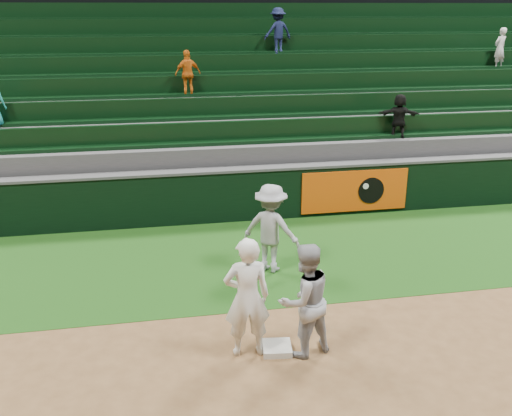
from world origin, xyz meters
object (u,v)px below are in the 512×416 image
Objects in this scene: base_coach at (271,228)px; first_base at (277,348)px; first_baseman at (247,298)px; baserunner at (304,300)px.

first_base is at bearing 113.36° from base_coach.
first_base is 0.96m from first_baseman.
first_baseman is 0.81m from baserunner.
base_coach reaches higher than baserunner.
baserunner is at bearing 171.79° from first_baseman.
first_baseman is at bearing 175.96° from first_base.
first_baseman is at bearing -27.74° from baserunner.
baserunner reaches higher than first_base.
base_coach is (0.10, 2.75, 0.01)m from baserunner.
baserunner is (0.80, -0.12, -0.05)m from first_baseman.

